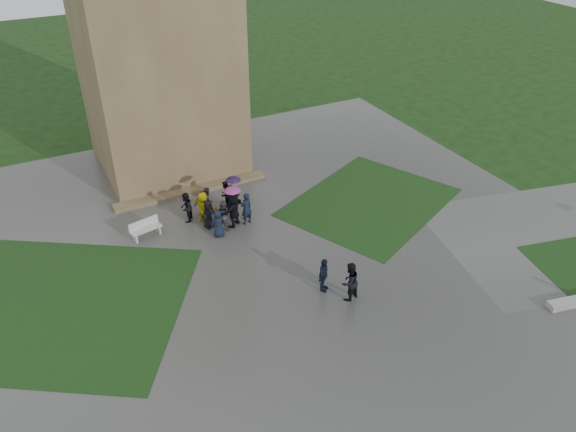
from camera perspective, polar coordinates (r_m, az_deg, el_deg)
name	(u,v)px	position (r m, az deg, el deg)	size (l,w,h in m)	color
ground	(272,301)	(24.71, -1.68, -8.62)	(120.00, 120.00, 0.00)	black
plaza	(253,275)	(26.11, -3.59, -6.02)	(34.00, 34.00, 0.02)	#3A3A38
lawn_inset_left	(54,305)	(26.46, -22.70, -8.35)	(11.00, 9.00, 0.01)	black
lawn_inset_right	(370,202)	(31.77, 8.30, 1.41)	(9.00, 7.00, 0.01)	black
tower	(151,15)	(33.64, -13.72, 19.20)	(8.00, 8.00, 18.00)	brown
tower_plinth	(192,190)	(32.82, -9.72, 2.58)	(9.00, 0.80, 0.22)	brown
bench	(145,228)	(29.23, -14.28, -1.23)	(1.68, 0.85, 0.94)	#B6B6B1
visitor_cluster	(220,206)	(29.47, -6.92, 1.02)	(3.52, 3.28, 2.44)	black
pedestrian_mid	(323,275)	(24.76, 3.63, -6.00)	(0.98, 0.56, 1.67)	black
pedestrian_near	(350,282)	(24.36, 6.27, -6.64)	(0.90, 0.52, 1.86)	black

